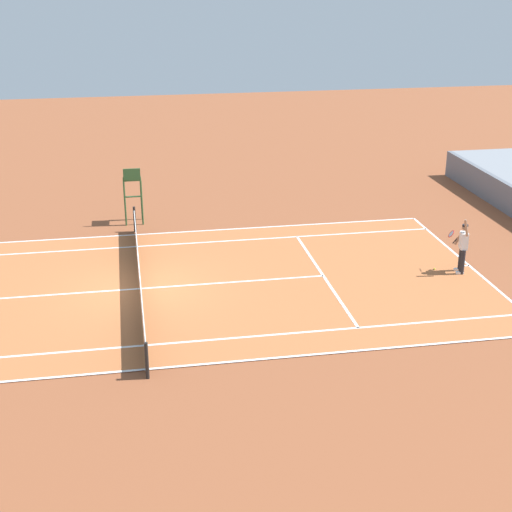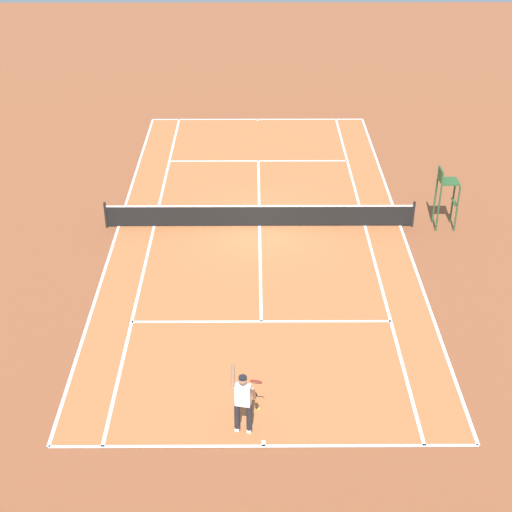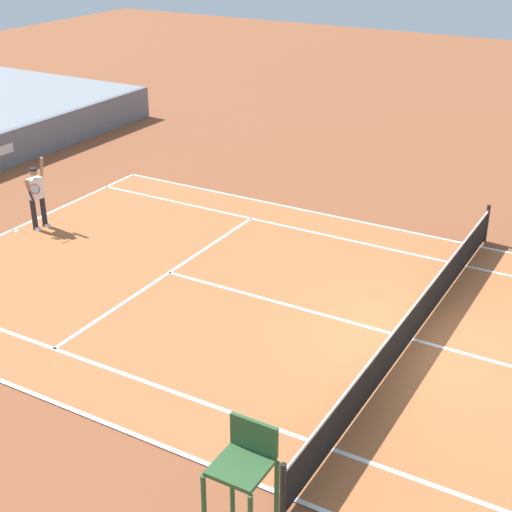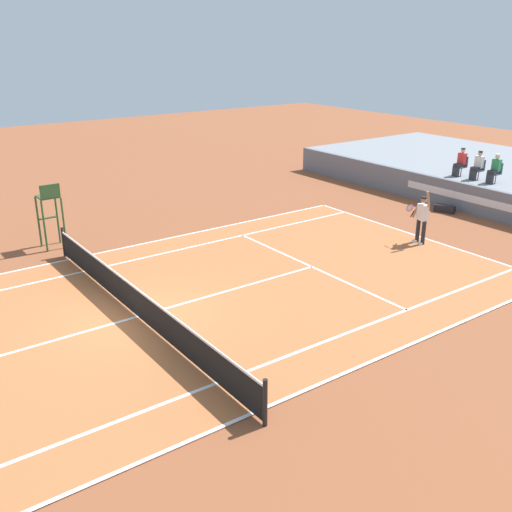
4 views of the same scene
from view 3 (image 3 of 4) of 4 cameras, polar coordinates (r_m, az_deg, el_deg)
ground_plane at (r=16.53m, az=11.78°, el=-6.27°), size 80.00×80.00×0.00m
court at (r=16.53m, az=11.79°, el=-6.24°), size 11.08×23.88×0.03m
net at (r=16.27m, az=11.94°, el=-4.71°), size 11.98×0.10×1.07m
tennis_player at (r=22.09m, az=-16.31°, el=4.40°), size 0.82×0.62×2.08m
tennis_ball at (r=21.65m, az=-15.27°, el=1.34°), size 0.07×0.07×0.07m
umpire_chair at (r=10.33m, az=-0.97°, el=-17.09°), size 0.77×0.77×2.44m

